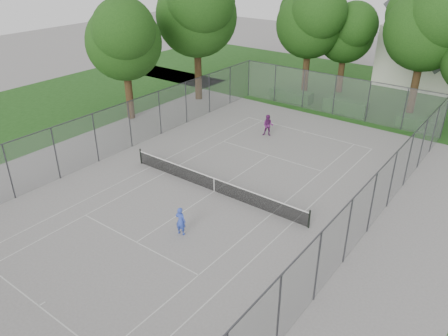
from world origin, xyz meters
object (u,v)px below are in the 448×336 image
Objects in this scene: house at (426,46)px; girl_player at (181,221)px; tennis_net at (214,184)px; woman_player at (268,125)px.

girl_player is (-2.13, -35.73, -3.32)m from house.
house reaches higher than tennis_net.
house is at bearing 52.32° from woman_player.
house is 6.42× the size of girl_player.
woman_player is at bearing 102.12° from tennis_net.
tennis_net is 1.26× the size of house.
woman_player is at bearing -86.25° from girl_player.
house reaches higher than girl_player.
tennis_net is at bearing -83.30° from girl_player.
tennis_net is 4.68m from girl_player.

